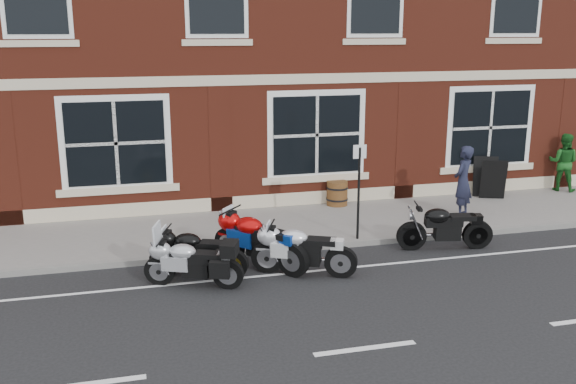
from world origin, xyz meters
The scene contains 13 objects.
ground centered at (0.00, 0.00, 0.00)m, with size 80.00×80.00×0.00m, color black.
sidewalk centered at (0.00, 3.00, 0.06)m, with size 30.00×3.00×0.12m, color slate.
kerb centered at (0.00, 1.42, 0.06)m, with size 30.00×0.16×0.12m, color slate.
moto_touring_silver centered at (-2.25, 0.04, 0.50)m, with size 1.77×0.83×1.23m.
moto_sport_red centered at (-0.83, 0.70, 0.59)m, with size 1.56×1.85×1.03m.
moto_sport_black centered at (-2.09, 0.54, 0.50)m, with size 1.83×0.89×0.87m.
moto_sport_silver centered at (-0.12, 0.10, 0.53)m, with size 1.92×0.99×0.93m.
moto_naked_black centered at (3.21, 0.77, 0.54)m, with size 2.07×0.52×0.94m.
pedestrian_left centered at (4.66, 2.56, 1.00)m, with size 0.64×0.42×1.76m, color black.
pedestrian_right centered at (8.73, 4.20, 0.94)m, with size 0.80×0.62×1.64m, color #17501A.
a_board_sign centered at (6.27, 3.97, 0.67)m, with size 0.67×0.44×1.11m, color black, non-canonical shape.
barrel_planter centered at (2.01, 4.30, 0.44)m, with size 0.57×0.57×0.64m.
parking_sign centered at (1.56, 1.55, 1.33)m, with size 0.30×0.06×2.10m.
Camera 1 is at (-3.28, -11.12, 4.64)m, focal length 40.00 mm.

